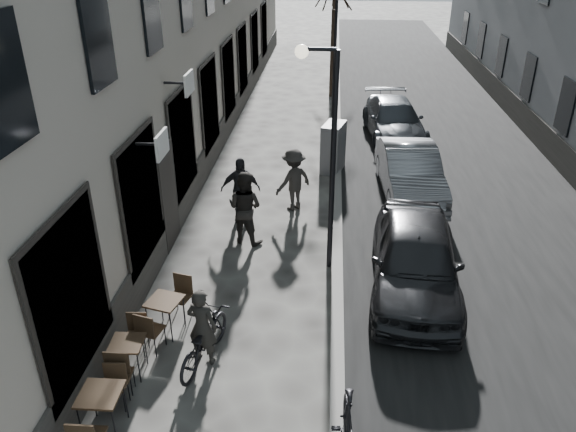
# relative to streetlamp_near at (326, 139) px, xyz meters

# --- Properties ---
(road) EXTENTS (7.30, 60.00, 0.00)m
(road) POSITION_rel_streetlamp_near_xyz_m (4.02, 10.00, -3.16)
(road) COLOR black
(road) RESTS_ON ground
(kerb) EXTENTS (0.25, 60.00, 0.12)m
(kerb) POSITION_rel_streetlamp_near_xyz_m (0.37, 10.00, -3.10)
(kerb) COLOR slate
(kerb) RESTS_ON ground
(streetlamp_near) EXTENTS (0.90, 0.28, 5.09)m
(streetlamp_near) POSITION_rel_streetlamp_near_xyz_m (0.00, 0.00, 0.00)
(streetlamp_near) COLOR black
(streetlamp_near) RESTS_ON ground
(streetlamp_far) EXTENTS (0.90, 0.28, 5.09)m
(streetlamp_far) POSITION_rel_streetlamp_near_xyz_m (0.00, 12.00, 0.00)
(streetlamp_far) COLOR black
(streetlamp_far) RESTS_ON ground
(bistro_set_a) EXTENTS (0.64, 1.56, 0.92)m
(bistro_set_a) POSITION_rel_streetlamp_near_xyz_m (-3.30, -5.15, -2.69)
(bistro_set_a) COLOR #312316
(bistro_set_a) RESTS_ON ground
(bistro_set_b) EXTENTS (0.60, 1.41, 0.82)m
(bistro_set_b) POSITION_rel_streetlamp_near_xyz_m (-3.33, -3.86, -2.74)
(bistro_set_b) COLOR #312316
(bistro_set_b) RESTS_ON ground
(bistro_set_c) EXTENTS (0.79, 1.56, 0.89)m
(bistro_set_c) POSITION_rel_streetlamp_near_xyz_m (-2.98, -2.67, -2.70)
(bistro_set_c) COLOR #312316
(bistro_set_c) RESTS_ON ground
(utility_cabinet) EXTENTS (0.84, 1.17, 1.59)m
(utility_cabinet) POSITION_rel_streetlamp_near_xyz_m (0.21, 5.89, -2.37)
(utility_cabinet) COLOR slate
(utility_cabinet) RESTS_ON ground
(bicycle) EXTENTS (1.06, 1.91, 0.95)m
(bicycle) POSITION_rel_streetlamp_near_xyz_m (-2.07, -3.43, -2.68)
(bicycle) COLOR black
(bicycle) RESTS_ON ground
(cyclist_rider) EXTENTS (0.64, 0.50, 1.56)m
(cyclist_rider) POSITION_rel_streetlamp_near_xyz_m (-2.07, -3.43, -2.38)
(cyclist_rider) COLOR black
(cyclist_rider) RESTS_ON ground
(pedestrian_near) EXTENTS (1.12, 1.01, 1.90)m
(pedestrian_near) POSITION_rel_streetlamp_near_xyz_m (-1.95, 1.03, -2.21)
(pedestrian_near) COLOR black
(pedestrian_near) RESTS_ON ground
(pedestrian_mid) EXTENTS (1.29, 1.26, 1.78)m
(pedestrian_mid) POSITION_rel_streetlamp_near_xyz_m (-0.87, 2.98, -2.27)
(pedestrian_mid) COLOR #2A2724
(pedestrian_mid) RESTS_ON ground
(pedestrian_far) EXTENTS (1.11, 0.60, 1.80)m
(pedestrian_far) POSITION_rel_streetlamp_near_xyz_m (-2.24, 2.17, -2.26)
(pedestrian_far) COLOR black
(pedestrian_far) RESTS_ON ground
(car_near) EXTENTS (2.24, 4.78, 1.58)m
(car_near) POSITION_rel_streetlamp_near_xyz_m (2.02, -0.82, -2.37)
(car_near) COLOR black
(car_near) RESTS_ON ground
(car_mid) EXTENTS (1.79, 4.50, 1.46)m
(car_mid) POSITION_rel_streetlamp_near_xyz_m (2.47, 4.21, -2.43)
(car_mid) COLOR gray
(car_mid) RESTS_ON ground
(car_far) EXTENTS (2.35, 4.92, 1.38)m
(car_far) POSITION_rel_streetlamp_near_xyz_m (2.47, 9.30, -2.47)
(car_far) COLOR #33373C
(car_far) RESTS_ON ground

